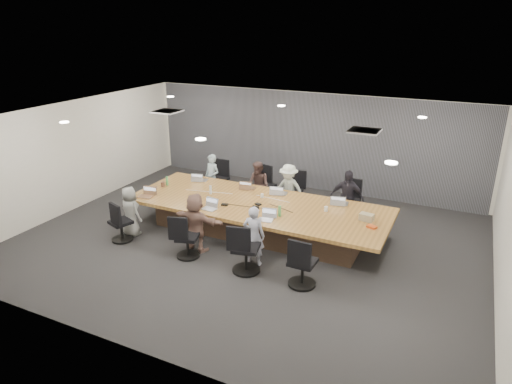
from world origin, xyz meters
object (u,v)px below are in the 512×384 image
at_px(chair_0, 219,182).
at_px(person_3, 347,198).
at_px(bottle_green_right, 280,211).
at_px(chair_1, 264,189).
at_px(laptop_5, 209,209).
at_px(laptop_4, 145,197).
at_px(laptop_1, 249,188).
at_px(person_2, 288,189).
at_px(chair_2, 293,194).
at_px(chair_7, 303,266).
at_px(laptop_2, 280,193).
at_px(stapler, 256,207).
at_px(person_4, 130,211).
at_px(canvas_bag, 367,217).
at_px(chair_5, 187,241).
at_px(conference_table, 258,217).
at_px(bottle_clear, 210,190).
at_px(laptop_3, 341,203).
at_px(chair_3, 350,204).
at_px(person_1, 258,185).
at_px(snack_packet, 372,227).
at_px(laptop_6, 265,220).
at_px(person_6, 254,236).
at_px(person_5, 196,222).
at_px(laptop_0, 201,180).
at_px(bottle_green_left, 167,181).
at_px(mug_brown, 163,184).

xyz_separation_m(chair_0, person_3, (3.75, -0.35, 0.28)).
distance_m(chair_0, bottle_green_right, 3.54).
xyz_separation_m(chair_1, laptop_5, (-0.20, -2.50, 0.32)).
relative_size(person_3, laptop_4, 3.90).
relative_size(laptop_1, laptop_4, 0.91).
height_order(person_2, laptop_5, person_2).
relative_size(chair_0, chair_2, 1.00).
relative_size(chair_0, chair_7, 1.00).
bearing_deg(chair_2, laptop_2, 79.24).
xyz_separation_m(laptop_5, stapler, (0.91, 0.50, 0.02)).
relative_size(person_4, canvas_bag, 4.09).
bearing_deg(laptop_2, chair_5, 58.39).
height_order(conference_table, bottle_clear, bottle_clear).
distance_m(laptop_3, bottle_clear, 3.11).
distance_m(chair_3, person_1, 2.38).
height_order(chair_7, bottle_clear, bottle_clear).
relative_size(chair_7, snack_packet, 4.23).
bearing_deg(laptop_3, chair_1, -28.45).
bearing_deg(laptop_6, conference_table, 115.38).
bearing_deg(chair_1, laptop_1, 105.66).
relative_size(chair_2, chair_7, 1.00).
bearing_deg(chair_1, person_3, -172.84).
bearing_deg(chair_1, bottle_green_right, 137.78).
height_order(laptop_5, bottle_clear, bottle_clear).
distance_m(chair_5, person_2, 3.23).
bearing_deg(person_6, chair_1, -73.67).
bearing_deg(person_4, laptop_4, -77.61).
xyz_separation_m(laptop_1, laptop_4, (-1.97, -1.60, 0.00)).
bearing_deg(chair_7, person_5, 173.53).
bearing_deg(laptop_5, person_6, -16.21).
xyz_separation_m(laptop_0, laptop_5, (1.21, -1.60, 0.00)).
xyz_separation_m(conference_table, chair_2, (0.22, 1.70, 0.01)).
relative_size(laptop_0, bottle_green_left, 1.44).
bearing_deg(laptop_3, person_4, 19.06).
bearing_deg(person_6, stapler, -71.10).
xyz_separation_m(chair_0, chair_7, (3.75, -3.40, -0.00)).
xyz_separation_m(person_1, laptop_6, (1.17, -2.15, 0.11)).
bearing_deg(laptop_2, laptop_4, 20.57).
bearing_deg(mug_brown, chair_3, 21.54).
xyz_separation_m(chair_5, laptop_6, (1.37, 0.90, 0.37)).
bearing_deg(bottle_green_right, person_2, 106.00).
bearing_deg(bottle_green_left, person_5, -39.31).
relative_size(chair_5, person_6, 0.60).
xyz_separation_m(chair_7, person_1, (-2.35, 3.05, 0.23)).
relative_size(chair_0, person_1, 0.65).
relative_size(laptop_1, laptop_3, 0.93).
xyz_separation_m(stapler, canvas_bag, (2.38, 0.41, 0.05)).
distance_m(person_5, bottle_green_right, 1.80).
height_order(chair_7, laptop_5, chair_7).
bearing_deg(bottle_green_left, mug_brown, -103.50).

